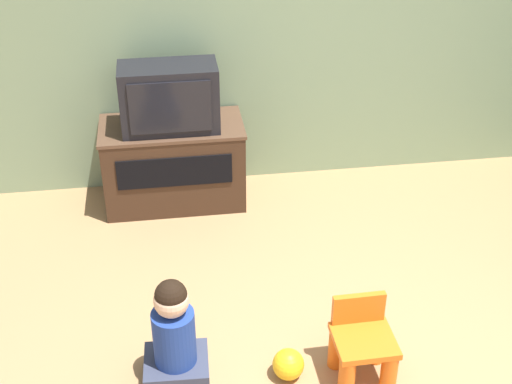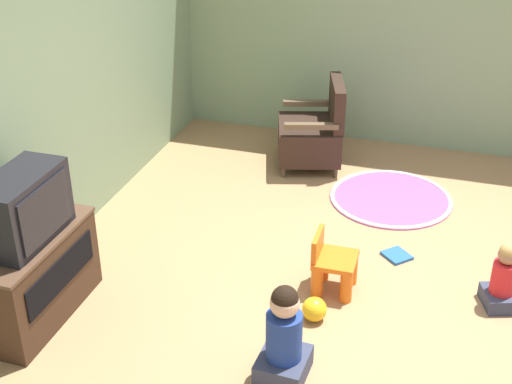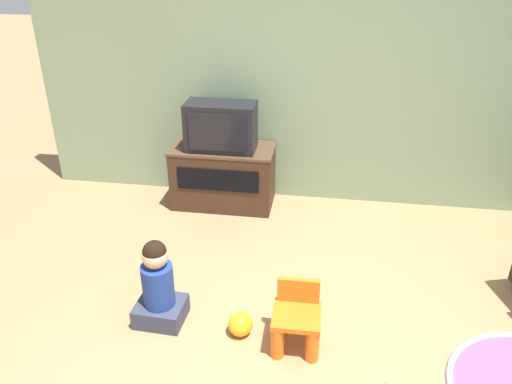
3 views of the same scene
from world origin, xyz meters
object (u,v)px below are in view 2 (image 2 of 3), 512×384
Objects in this scene: black_armchair at (313,133)px; yellow_kid_chair at (333,266)px; tv_cabinet at (29,275)px; television at (23,208)px; book at (397,256)px; child_watching_left at (284,338)px; toy_ball at (314,309)px; child_watching_center at (503,279)px.

yellow_kid_chair is (-1.97, -0.61, -0.14)m from black_armchair.
television reaches higher than tv_cabinet.
tv_cabinet reaches higher than book.
child_watching_left is 2.47× the size of book.
yellow_kid_chair is 1.68× the size of book.
toy_ball is at bearing 108.87° from book.
child_watching_left reaches higher than book.
child_watching_center reaches higher than yellow_kid_chair.
black_armchair reaches higher than tv_cabinet.
child_watching_left reaches higher than child_watching_center.
television is 2.80m from book.
black_armchair reaches higher than book.
child_watching_center is at bearing -164.01° from book.
television is 3.16m from black_armchair.
child_watching_center is at bearing -71.01° from tv_cabinet.
child_watching_center is at bearing -65.69° from toy_ball.
tv_cabinet reaches higher than toy_ball.
black_armchair reaches higher than child_watching_center.
television reaches higher than toy_ball.
black_armchair is (2.86, -1.23, -0.51)m from television.
tv_cabinet is 1.53× the size of child_watching_left.
child_watching_left is 0.62m from toy_ball.
book is at bearing -36.34° from yellow_kid_chair.
child_watching_left reaches higher than tv_cabinet.
book is (-1.41, -1.01, -0.32)m from black_armchair.
television is at bearing -39.84° from black_armchair.
tv_cabinet reaches higher than yellow_kid_chair.
television is at bearing -90.00° from tv_cabinet.
book is at bearing -24.89° from toy_ball.
toy_ball is (0.59, -0.06, -0.20)m from child_watching_left.
yellow_kid_chair is 1.17m from child_watching_center.
toy_ball is (0.51, -1.80, -0.76)m from television.
black_armchair is (2.86, -1.28, 0.01)m from tv_cabinet.
toy_ball is at bearing -74.65° from tv_cabinet.
television is at bearing 105.73° from toy_ball.
yellow_kid_chair is (0.89, -1.84, -0.65)m from television.
television is 2.02m from toy_ball.
tv_cabinet reaches higher than child_watching_center.
child_watching_left is (-0.08, -1.75, -0.56)m from television.
black_armchair is at bearing 16.22° from yellow_kid_chair.
toy_ball is at bearing 95.07° from child_watching_center.
toy_ball is at bearing -2.89° from black_armchair.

